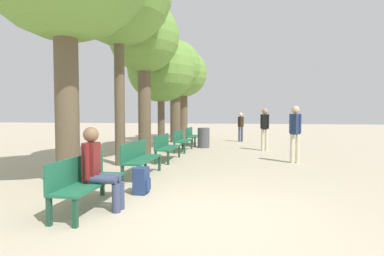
# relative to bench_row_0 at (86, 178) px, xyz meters

# --- Properties ---
(ground_plane) EXTENTS (80.00, 80.00, 0.00)m
(ground_plane) POSITION_rel_bench_row_0_xyz_m (1.83, -0.02, -0.48)
(ground_plane) COLOR #B7A88E
(bench_row_0) EXTENTS (0.47, 1.62, 0.83)m
(bench_row_0) POSITION_rel_bench_row_0_xyz_m (0.00, 0.00, 0.00)
(bench_row_0) COLOR #1E6042
(bench_row_0) RESTS_ON ground_plane
(bench_row_1) EXTENTS (0.47, 1.62, 0.83)m
(bench_row_1) POSITION_rel_bench_row_0_xyz_m (0.00, 2.45, 0.00)
(bench_row_1) COLOR #1E6042
(bench_row_1) RESTS_ON ground_plane
(bench_row_2) EXTENTS (0.47, 1.62, 0.83)m
(bench_row_2) POSITION_rel_bench_row_0_xyz_m (0.00, 4.90, 0.00)
(bench_row_2) COLOR #1E6042
(bench_row_2) RESTS_ON ground_plane
(bench_row_3) EXTENTS (0.47, 1.62, 0.83)m
(bench_row_3) POSITION_rel_bench_row_0_xyz_m (0.00, 7.35, 0.00)
(bench_row_3) COLOR #1E6042
(bench_row_3) RESTS_ON ground_plane
(bench_row_4) EXTENTS (0.47, 1.62, 0.83)m
(bench_row_4) POSITION_rel_bench_row_0_xyz_m (0.00, 9.80, 0.00)
(bench_row_4) COLOR #1E6042
(bench_row_4) RESTS_ON ground_plane
(tree_row_2) EXTENTS (2.53, 2.53, 5.51)m
(tree_row_2) POSITION_rel_bench_row_0_xyz_m (-1.08, 6.05, 3.66)
(tree_row_2) COLOR brown
(tree_row_2) RESTS_ON ground_plane
(tree_row_3) EXTENTS (2.90, 2.90, 4.90)m
(tree_row_3) POSITION_rel_bench_row_0_xyz_m (-1.08, 8.26, 2.95)
(tree_row_3) COLOR brown
(tree_row_3) RESTS_ON ground_plane
(tree_row_4) EXTENTS (2.66, 2.66, 5.30)m
(tree_row_4) POSITION_rel_bench_row_0_xyz_m (-1.08, 11.00, 3.38)
(tree_row_4) COLOR brown
(tree_row_4) RESTS_ON ground_plane
(tree_row_5) EXTENTS (2.79, 2.79, 5.28)m
(tree_row_5) POSITION_rel_bench_row_0_xyz_m (-1.08, 13.15, 3.33)
(tree_row_5) COLOR brown
(tree_row_5) RESTS_ON ground_plane
(person_seated) EXTENTS (0.62, 0.35, 1.29)m
(person_seated) POSITION_rel_bench_row_0_xyz_m (0.23, -0.01, 0.20)
(person_seated) COLOR #384260
(person_seated) RESTS_ON ground_plane
(backpack) EXTENTS (0.27, 0.31, 0.49)m
(backpack) POSITION_rel_bench_row_0_xyz_m (0.57, 0.99, -0.24)
(backpack) COLOR navy
(backpack) RESTS_ON ground_plane
(pedestrian_near) EXTENTS (0.31, 0.28, 1.55)m
(pedestrian_near) POSITION_rel_bench_row_0_xyz_m (2.30, 11.84, 0.41)
(pedestrian_near) COLOR #384260
(pedestrian_near) RESTS_ON ground_plane
(pedestrian_mid) EXTENTS (0.35, 0.31, 1.74)m
(pedestrian_mid) POSITION_rel_bench_row_0_xyz_m (3.99, 5.10, 0.51)
(pedestrian_mid) COLOR beige
(pedestrian_mid) RESTS_ON ground_plane
(pedestrian_far) EXTENTS (0.35, 0.28, 1.71)m
(pedestrian_far) POSITION_rel_bench_row_0_xyz_m (3.29, 8.06, 0.50)
(pedestrian_far) COLOR beige
(pedestrian_far) RESTS_ON ground_plane
(trash_bin) EXTENTS (0.52, 0.52, 0.87)m
(trash_bin) POSITION_rel_bench_row_0_xyz_m (0.72, 8.68, -0.04)
(trash_bin) COLOR #4C4C51
(trash_bin) RESTS_ON ground_plane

